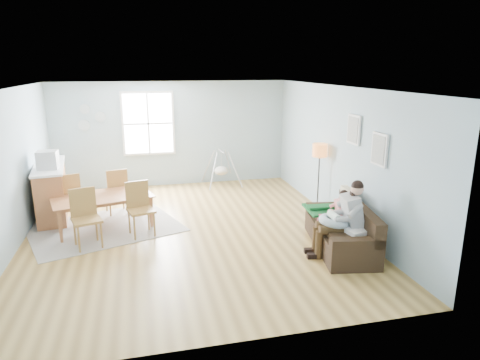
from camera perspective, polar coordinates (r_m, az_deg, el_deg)
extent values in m
cube|color=olive|center=(8.30, -6.66, -7.13)|extent=(8.40, 9.40, 0.08)
cube|color=white|center=(7.70, -7.36, 14.34)|extent=(8.40, 9.40, 0.60)
cube|color=#8FA7BB|center=(12.46, -9.44, 6.85)|extent=(8.40, 0.08, 3.90)
cube|color=#8FA7BB|center=(3.55, 1.95, -14.05)|extent=(8.40, 0.08, 3.90)
cube|color=#8FA7BB|center=(9.29, 19.47, 3.45)|extent=(0.08, 9.40, 3.90)
cube|color=silver|center=(11.21, -12.14, 7.38)|extent=(1.32, 0.06, 1.62)
cube|color=white|center=(11.18, -12.13, 7.36)|extent=(1.20, 0.02, 1.50)
cube|color=silver|center=(11.17, -12.13, 7.35)|extent=(1.20, 0.03, 0.04)
cube|color=silver|center=(11.17, -12.13, 7.35)|extent=(0.04, 0.03, 1.50)
cube|color=silver|center=(7.35, 18.12, 3.88)|extent=(0.04, 0.44, 0.54)
cube|color=slate|center=(7.34, 17.95, 3.88)|extent=(0.01, 0.36, 0.46)
cube|color=silver|center=(8.09, 14.95, 6.51)|extent=(0.04, 0.44, 0.54)
cube|color=slate|center=(8.08, 14.79, 6.51)|extent=(0.01, 0.36, 0.46)
cylinder|color=#91A4AE|center=(11.24, -20.00, 8.89)|extent=(0.24, 0.02, 0.24)
cylinder|color=#91A4AE|center=(11.23, -18.12, 8.01)|extent=(0.26, 0.02, 0.26)
cylinder|color=#91A4AE|center=(11.29, -20.07, 6.86)|extent=(0.28, 0.02, 0.28)
cube|color=black|center=(7.67, 13.19, -7.47)|extent=(1.14, 2.03, 0.38)
cube|color=black|center=(7.63, 15.68, -4.63)|extent=(0.51, 1.93, 0.39)
cube|color=black|center=(6.81, 15.38, -8.15)|extent=(0.84, 0.32, 0.15)
cube|color=black|center=(8.37, 11.64, -3.54)|extent=(0.84, 0.32, 0.15)
cube|color=#16602A|center=(8.14, 11.94, -3.80)|extent=(0.93, 0.78, 0.04)
cube|color=#B6AC8B|center=(8.03, 14.16, -2.65)|extent=(0.17, 0.46, 0.45)
cube|color=gray|center=(7.26, 14.73, -4.07)|extent=(0.40, 0.47, 0.57)
sphere|color=#E1A489|center=(7.17, 15.36, -1.15)|extent=(0.21, 0.21, 0.21)
sphere|color=black|center=(7.16, 15.39, -0.82)|extent=(0.20, 0.20, 0.20)
cylinder|color=#392815|center=(7.15, 12.24, -6.48)|extent=(0.46, 0.22, 0.15)
cylinder|color=#392815|center=(7.34, 11.77, -5.89)|extent=(0.46, 0.22, 0.15)
cylinder|color=#392815|center=(7.19, 10.50, -8.48)|extent=(0.12, 0.12, 0.48)
cylinder|color=#392815|center=(7.38, 10.08, -7.84)|extent=(0.12, 0.12, 0.48)
cube|color=black|center=(7.25, 9.83, -9.95)|extent=(0.24, 0.13, 0.08)
cube|color=black|center=(7.44, 9.43, -9.28)|extent=(0.24, 0.13, 0.08)
torus|color=#A6C0D0|center=(7.22, 12.39, -5.36)|extent=(0.53, 0.52, 0.20)
cylinder|color=silver|center=(7.20, 12.42, -4.75)|extent=(0.13, 0.29, 0.12)
sphere|color=#E1A489|center=(7.33, 11.99, -4.19)|extent=(0.10, 0.10, 0.10)
cube|color=white|center=(7.70, 13.37, -3.79)|extent=(0.25, 0.28, 0.35)
sphere|color=#E1A489|center=(7.63, 13.68, -2.07)|extent=(0.16, 0.16, 0.16)
sphere|color=black|center=(7.62, 13.70, -1.87)|extent=(0.16, 0.16, 0.16)
cylinder|color=#D1335C|center=(7.62, 11.79, -5.10)|extent=(0.30, 0.13, 0.09)
cylinder|color=#D1335C|center=(7.74, 11.52, -4.76)|extent=(0.30, 0.13, 0.09)
cylinder|color=#D1335C|center=(7.64, 10.75, -6.30)|extent=(0.07, 0.07, 0.29)
cylinder|color=#D1335C|center=(7.76, 10.50, -5.94)|extent=(0.07, 0.07, 0.29)
cylinder|color=black|center=(9.40, 10.21, -4.23)|extent=(0.27, 0.27, 0.03)
cylinder|color=black|center=(9.21, 10.39, -0.42)|extent=(0.03, 0.03, 1.33)
cylinder|color=orange|center=(9.05, 10.60, 3.92)|extent=(0.30, 0.30, 0.27)
cube|color=white|center=(7.32, 15.39, -8.06)|extent=(0.55, 0.51, 0.54)
cube|color=black|center=(7.20, 14.01, -8.38)|extent=(0.09, 0.37, 0.43)
cube|color=gray|center=(8.82, -17.56, -6.08)|extent=(3.24, 2.84, 0.01)
imported|color=#965731|center=(8.72, -17.73, -4.13)|extent=(2.04, 1.46, 0.65)
cube|color=olive|center=(7.86, -19.76, -5.07)|extent=(0.58, 0.58, 0.04)
cube|color=olive|center=(7.97, -20.23, -2.75)|extent=(0.43, 0.17, 0.51)
cylinder|color=olive|center=(7.74, -20.70, -7.42)|extent=(0.04, 0.04, 0.50)
cylinder|color=olive|center=(7.80, -17.98, -7.00)|extent=(0.04, 0.04, 0.50)
cylinder|color=olive|center=(8.09, -21.17, -6.50)|extent=(0.04, 0.04, 0.50)
cylinder|color=olive|center=(8.15, -18.57, -6.11)|extent=(0.04, 0.04, 0.50)
cube|color=olive|center=(8.11, -13.06, -4.01)|extent=(0.56, 0.56, 0.04)
cube|color=olive|center=(8.22, -13.56, -1.80)|extent=(0.43, 0.15, 0.50)
cylinder|color=olive|center=(7.98, -13.88, -6.23)|extent=(0.04, 0.04, 0.49)
cylinder|color=olive|center=(8.07, -11.34, -5.84)|extent=(0.04, 0.04, 0.49)
cylinder|color=olive|center=(8.32, -14.53, -5.40)|extent=(0.04, 0.04, 0.49)
cylinder|color=olive|center=(8.40, -12.09, -5.03)|extent=(0.04, 0.04, 0.49)
cube|color=olive|center=(9.28, -21.96, -2.24)|extent=(0.59, 0.59, 0.04)
cube|color=olive|center=(9.00, -21.88, -0.90)|extent=(0.43, 0.19, 0.51)
cylinder|color=olive|center=(9.56, -20.93, -3.21)|extent=(0.04, 0.04, 0.50)
cylinder|color=olive|center=(9.50, -23.14, -3.55)|extent=(0.04, 0.04, 0.50)
cylinder|color=olive|center=(9.20, -20.44, -3.85)|extent=(0.04, 0.04, 0.50)
cylinder|color=olive|center=(9.14, -22.74, -4.20)|extent=(0.04, 0.04, 0.50)
cube|color=olive|center=(9.49, -16.20, -1.46)|extent=(0.55, 0.55, 0.04)
cube|color=olive|center=(9.23, -16.04, -0.18)|extent=(0.42, 0.16, 0.49)
cylinder|color=olive|center=(9.77, -15.31, -2.41)|extent=(0.04, 0.04, 0.48)
cylinder|color=olive|center=(9.70, -17.39, -2.69)|extent=(0.04, 0.04, 0.48)
cylinder|color=olive|center=(9.43, -14.77, -3.00)|extent=(0.04, 0.04, 0.48)
cylinder|color=olive|center=(9.35, -16.93, -3.30)|extent=(0.04, 0.04, 0.48)
cube|color=#965731|center=(9.80, -23.82, -1.33)|extent=(0.77, 1.97, 1.06)
cube|color=white|center=(9.68, -24.15, 1.75)|extent=(0.82, 2.01, 0.04)
cube|color=#BCBCC1|center=(9.27, -24.26, 2.47)|extent=(0.38, 0.36, 0.36)
cube|color=black|center=(9.31, -25.34, 2.40)|extent=(0.02, 0.29, 0.25)
cylinder|color=#BCBCC1|center=(11.15, -2.53, 3.85)|extent=(0.08, 0.52, 0.04)
ellipsoid|color=beige|center=(11.27, -2.50, 1.24)|extent=(0.38, 0.38, 0.23)
cylinder|color=#BCBCC1|center=(11.21, -2.51, 2.54)|extent=(0.01, 0.01, 0.42)
cylinder|color=#BCBCC1|center=(10.90, -3.57, 1.15)|extent=(0.30, 0.36, 0.92)
cylinder|color=#BCBCC1|center=(11.06, -0.63, 1.38)|extent=(0.35, 0.31, 0.92)
cylinder|color=#BCBCC1|center=(11.45, -4.31, 1.82)|extent=(0.35, 0.31, 0.92)
cylinder|color=#BCBCC1|center=(11.60, -1.50, 2.03)|extent=(0.30, 0.36, 0.92)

